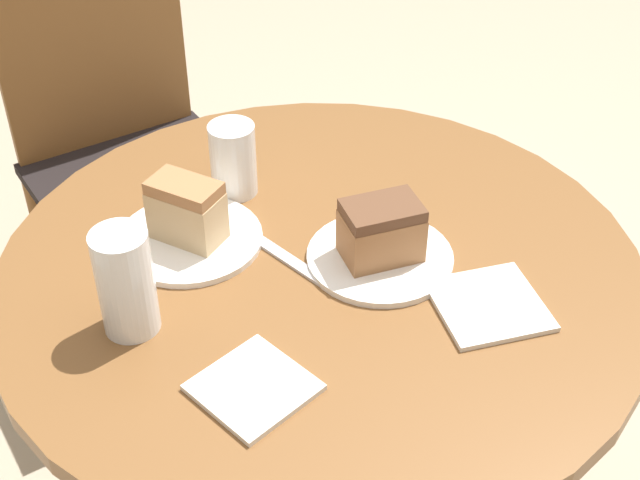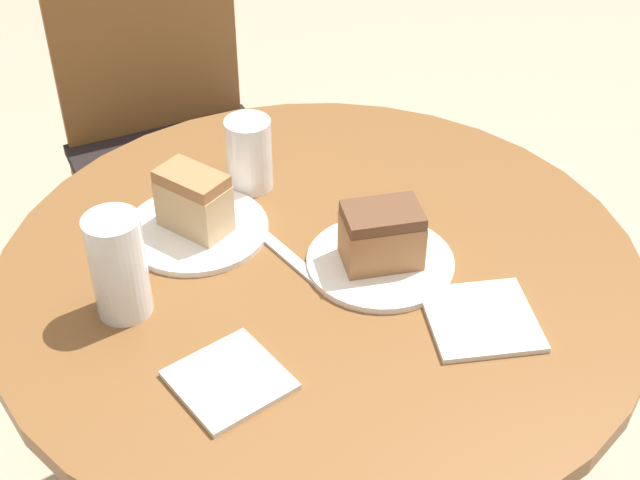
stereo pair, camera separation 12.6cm
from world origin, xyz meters
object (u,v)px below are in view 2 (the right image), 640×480
(chair, at_px, (171,130))
(plate_far, at_px, (197,229))
(glass_lemonade, at_px, (249,157))
(glass_water, at_px, (119,270))
(plate_near, at_px, (380,262))
(cake_slice_far, at_px, (194,201))
(cake_slice_near, at_px, (382,235))

(chair, distance_m, plate_far, 0.73)
(glass_lemonade, bearing_deg, glass_water, -135.77)
(plate_far, distance_m, glass_lemonade, 0.15)
(plate_near, distance_m, plate_far, 0.28)
(cake_slice_far, bearing_deg, plate_near, -34.91)
(chair, xyz_separation_m, cake_slice_near, (0.16, -0.86, 0.28))
(plate_far, bearing_deg, plate_near, -34.91)
(plate_near, distance_m, cake_slice_near, 0.05)
(plate_near, height_order, glass_water, glass_water)
(plate_near, relative_size, cake_slice_near, 1.81)
(plate_far, height_order, cake_slice_near, cake_slice_near)
(glass_water, bearing_deg, plate_near, -3.75)
(plate_near, distance_m, glass_lemonade, 0.29)
(chair, height_order, plate_far, chair)
(glass_lemonade, bearing_deg, plate_far, -139.46)
(glass_water, bearing_deg, plate_far, 47.06)
(chair, bearing_deg, cake_slice_far, -103.02)
(cake_slice_near, height_order, glass_lemonade, glass_lemonade)
(cake_slice_near, bearing_deg, cake_slice_far, 145.09)
(plate_near, xyz_separation_m, glass_water, (-0.36, 0.02, 0.06))
(cake_slice_far, bearing_deg, cake_slice_near, -34.91)
(chair, relative_size, plate_far, 4.55)
(chair, distance_m, plate_near, 0.90)
(glass_water, bearing_deg, cake_slice_near, -3.75)
(cake_slice_near, xyz_separation_m, glass_lemonade, (-0.12, 0.26, -0.00))
(plate_near, xyz_separation_m, cake_slice_near, (0.00, -0.00, 0.05))
(chair, relative_size, glass_water, 6.49)
(chair, height_order, cake_slice_near, chair)
(plate_near, bearing_deg, chair, 100.34)
(cake_slice_near, relative_size, cake_slice_far, 0.97)
(plate_far, distance_m, cake_slice_far, 0.05)
(chair, xyz_separation_m, glass_water, (-0.21, -0.83, 0.30))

